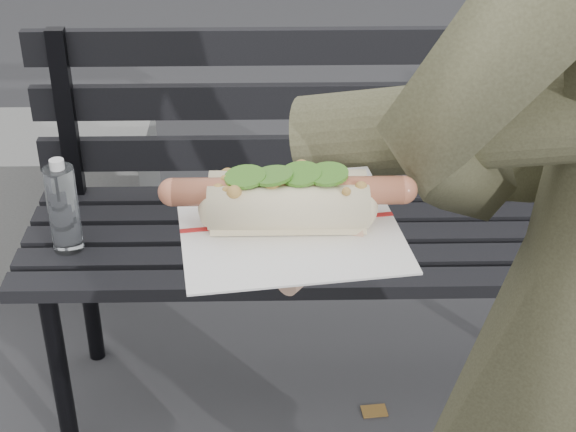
# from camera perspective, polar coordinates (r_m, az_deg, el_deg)

# --- Properties ---
(park_bench) EXTENTS (1.50, 0.44, 0.88)m
(park_bench) POSITION_cam_1_polar(r_m,az_deg,el_deg) (1.98, 4.47, 1.14)
(park_bench) COLOR black
(park_bench) RESTS_ON ground
(held_hotdog) EXTENTS (0.62, 0.32, 0.20)m
(held_hotdog) POSITION_cam_1_polar(r_m,az_deg,el_deg) (0.85, 12.81, 4.66)
(held_hotdog) COLOR #46452E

